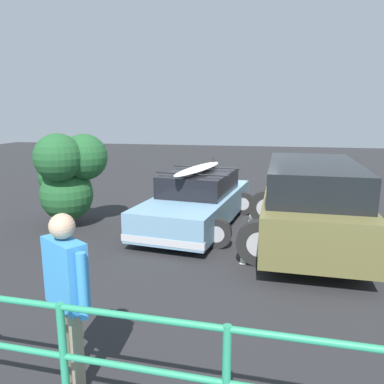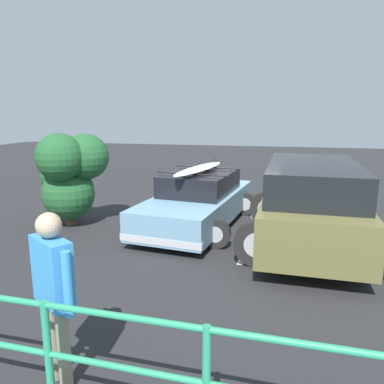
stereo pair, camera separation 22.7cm
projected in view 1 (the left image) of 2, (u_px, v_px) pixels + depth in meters
ground_plane at (226, 221)px, 9.48m from camera, size 44.00×44.00×0.02m
parking_stripe at (249, 228)px, 8.86m from camera, size 0.12×4.41×0.00m
sedan_car at (198, 200)px, 9.02m from camera, size 2.66×4.51×1.56m
suv_car at (311, 202)px, 7.62m from camera, size 2.79×4.63×1.72m
person_bystander at (66, 286)px, 3.53m from camera, size 0.60×0.44×1.79m
railing_fence at (227, 370)px, 2.90m from camera, size 8.62×0.36×1.11m
bush_near_left at (68, 177)px, 8.83m from camera, size 1.73×1.74×2.24m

